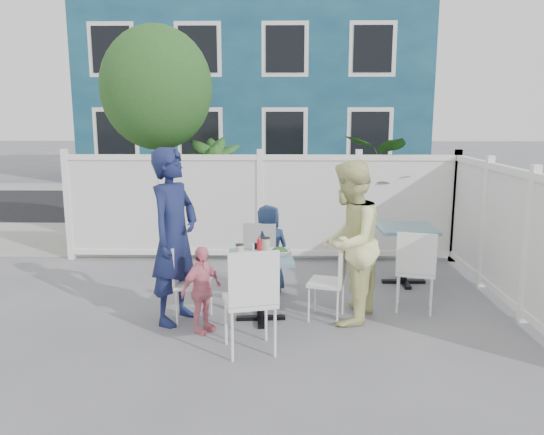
{
  "coord_description": "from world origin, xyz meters",
  "views": [
    {
      "loc": [
        0.43,
        -5.41,
        2.17
      ],
      "look_at": [
        0.31,
        0.4,
        1.05
      ],
      "focal_mm": 35.0,
      "sensor_mm": 36.0,
      "label": 1
    }
  ],
  "objects_px": {
    "chair_right": "(333,276)",
    "woman": "(349,242)",
    "chair_left": "(187,277)",
    "main_table": "(261,270)",
    "chair_back": "(258,255)",
    "chair_near": "(251,294)",
    "spare_table": "(405,240)",
    "utility_cabinet": "(106,199)",
    "boy": "(268,249)",
    "toddler": "(202,290)",
    "man": "(174,236)"
  },
  "relations": [
    {
      "from": "chair_back",
      "to": "woman",
      "type": "distance_m",
      "value": 1.28
    },
    {
      "from": "spare_table",
      "to": "boy",
      "type": "distance_m",
      "value": 1.81
    },
    {
      "from": "woman",
      "to": "chair_back",
      "type": "bearing_deg",
      "value": -103.78
    },
    {
      "from": "toddler",
      "to": "man",
      "type": "bearing_deg",
      "value": 84.78
    },
    {
      "from": "chair_right",
      "to": "main_table",
      "type": "bearing_deg",
      "value": 107.81
    },
    {
      "from": "main_table",
      "to": "chair_right",
      "type": "distance_m",
      "value": 0.78
    },
    {
      "from": "chair_right",
      "to": "toddler",
      "type": "distance_m",
      "value": 1.4
    },
    {
      "from": "utility_cabinet",
      "to": "main_table",
      "type": "xyz_separation_m",
      "value": [
        2.96,
        -4.0,
        -0.12
      ]
    },
    {
      "from": "chair_near",
      "to": "man",
      "type": "distance_m",
      "value": 1.23
    },
    {
      "from": "spare_table",
      "to": "chair_left",
      "type": "xyz_separation_m",
      "value": [
        -2.61,
        -1.34,
        -0.1
      ]
    },
    {
      "from": "spare_table",
      "to": "man",
      "type": "distance_m",
      "value": 3.06
    },
    {
      "from": "spare_table",
      "to": "main_table",
      "type": "bearing_deg",
      "value": -144.53
    },
    {
      "from": "chair_left",
      "to": "boy",
      "type": "bearing_deg",
      "value": 139.96
    },
    {
      "from": "chair_left",
      "to": "chair_near",
      "type": "distance_m",
      "value": 1.1
    },
    {
      "from": "spare_table",
      "to": "chair_left",
      "type": "distance_m",
      "value": 2.94
    },
    {
      "from": "main_table",
      "to": "spare_table",
      "type": "xyz_separation_m",
      "value": [
        1.83,
        1.3,
        0.04
      ]
    },
    {
      "from": "main_table",
      "to": "chair_right",
      "type": "xyz_separation_m",
      "value": [
        0.77,
        0.02,
        -0.06
      ]
    },
    {
      "from": "main_table",
      "to": "woman",
      "type": "bearing_deg",
      "value": -0.07
    },
    {
      "from": "woman",
      "to": "toddler",
      "type": "bearing_deg",
      "value": -54.72
    },
    {
      "from": "chair_left",
      "to": "chair_near",
      "type": "xyz_separation_m",
      "value": [
        0.74,
        -0.81,
        0.1
      ]
    },
    {
      "from": "chair_right",
      "to": "chair_near",
      "type": "height_order",
      "value": "chair_near"
    },
    {
      "from": "man",
      "to": "toddler",
      "type": "xyz_separation_m",
      "value": [
        0.32,
        -0.3,
        -0.48
      ]
    },
    {
      "from": "main_table",
      "to": "chair_near",
      "type": "height_order",
      "value": "chair_near"
    },
    {
      "from": "chair_near",
      "to": "boy",
      "type": "distance_m",
      "value": 1.79
    },
    {
      "from": "chair_left",
      "to": "main_table",
      "type": "bearing_deg",
      "value": 93.65
    },
    {
      "from": "chair_back",
      "to": "main_table",
      "type": "bearing_deg",
      "value": 103.84
    },
    {
      "from": "utility_cabinet",
      "to": "chair_right",
      "type": "bearing_deg",
      "value": -43.53
    },
    {
      "from": "chair_right",
      "to": "chair_near",
      "type": "relative_size",
      "value": 0.83
    },
    {
      "from": "boy",
      "to": "chair_near",
      "type": "bearing_deg",
      "value": 65.54
    },
    {
      "from": "utility_cabinet",
      "to": "woman",
      "type": "bearing_deg",
      "value": -42.57
    },
    {
      "from": "chair_left",
      "to": "chair_near",
      "type": "bearing_deg",
      "value": 43.01
    },
    {
      "from": "main_table",
      "to": "chair_back",
      "type": "bearing_deg",
      "value": 94.92
    },
    {
      "from": "man",
      "to": "boy",
      "type": "bearing_deg",
      "value": -21.98
    },
    {
      "from": "utility_cabinet",
      "to": "spare_table",
      "type": "xyz_separation_m",
      "value": [
        4.79,
        -2.7,
        -0.09
      ]
    },
    {
      "from": "chair_back",
      "to": "toddler",
      "type": "relative_size",
      "value": 1.0
    },
    {
      "from": "spare_table",
      "to": "boy",
      "type": "relative_size",
      "value": 0.69
    },
    {
      "from": "chair_left",
      "to": "toddler",
      "type": "xyz_separation_m",
      "value": [
        0.2,
        -0.3,
        -0.04
      ]
    },
    {
      "from": "main_table",
      "to": "spare_table",
      "type": "relative_size",
      "value": 0.95
    },
    {
      "from": "chair_left",
      "to": "toddler",
      "type": "distance_m",
      "value": 0.36
    },
    {
      "from": "chair_back",
      "to": "chair_left",
      "type": "bearing_deg",
      "value": 55.94
    },
    {
      "from": "utility_cabinet",
      "to": "chair_left",
      "type": "bearing_deg",
      "value": -58.41
    },
    {
      "from": "main_table",
      "to": "man",
      "type": "distance_m",
      "value": 0.98
    },
    {
      "from": "chair_right",
      "to": "boy",
      "type": "xyz_separation_m",
      "value": [
        -0.72,
        0.91,
        0.06
      ]
    },
    {
      "from": "utility_cabinet",
      "to": "toddler",
      "type": "distance_m",
      "value": 4.95
    },
    {
      "from": "spare_table",
      "to": "utility_cabinet",
      "type": "bearing_deg",
      "value": 150.63
    },
    {
      "from": "chair_right",
      "to": "woman",
      "type": "bearing_deg",
      "value": -83.56
    },
    {
      "from": "spare_table",
      "to": "man",
      "type": "bearing_deg",
      "value": -153.9
    },
    {
      "from": "utility_cabinet",
      "to": "man",
      "type": "relative_size",
      "value": 0.73
    },
    {
      "from": "main_table",
      "to": "toddler",
      "type": "relative_size",
      "value": 0.81
    },
    {
      "from": "utility_cabinet",
      "to": "chair_left",
      "type": "distance_m",
      "value": 4.59
    }
  ]
}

